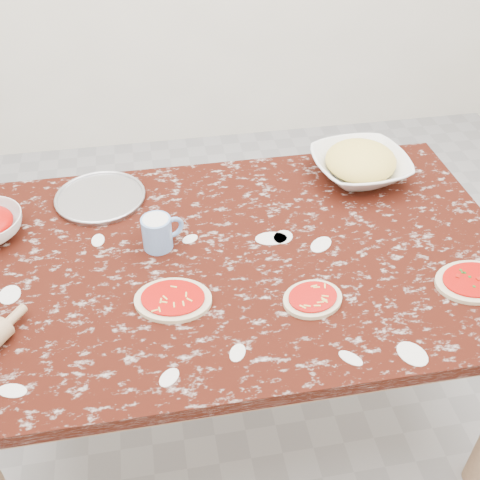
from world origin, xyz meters
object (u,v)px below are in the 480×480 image
(worktable, at_px, (240,274))
(flour_mug, at_px, (158,232))
(pizza_tray, at_px, (100,198))
(cheese_bowl, at_px, (360,166))

(worktable, height_order, flour_mug, flour_mug)
(worktable, bearing_deg, flour_mug, 162.03)
(pizza_tray, xyz_separation_m, cheese_bowl, (0.88, -0.02, 0.03))
(pizza_tray, xyz_separation_m, flour_mug, (0.17, -0.27, 0.05))
(pizza_tray, relative_size, flour_mug, 2.26)
(cheese_bowl, bearing_deg, worktable, -145.34)
(pizza_tray, relative_size, cheese_bowl, 0.89)
(cheese_bowl, distance_m, flour_mug, 0.75)
(flour_mug, bearing_deg, pizza_tray, 122.86)
(cheese_bowl, xyz_separation_m, flour_mug, (-0.70, -0.25, 0.01))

